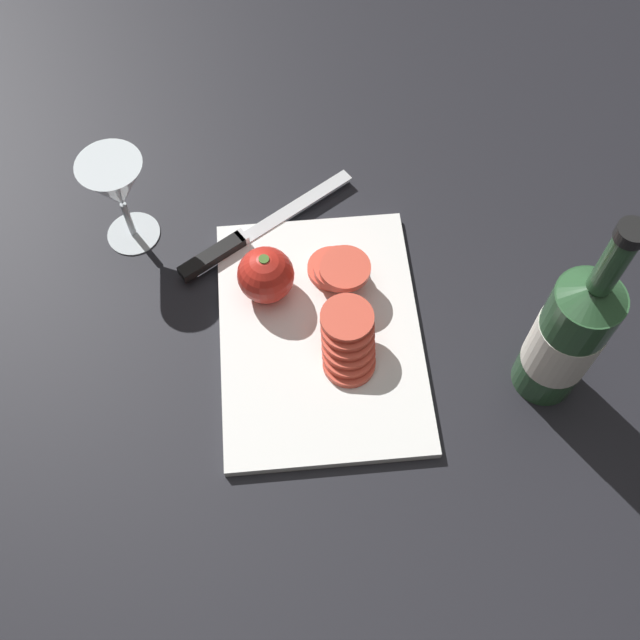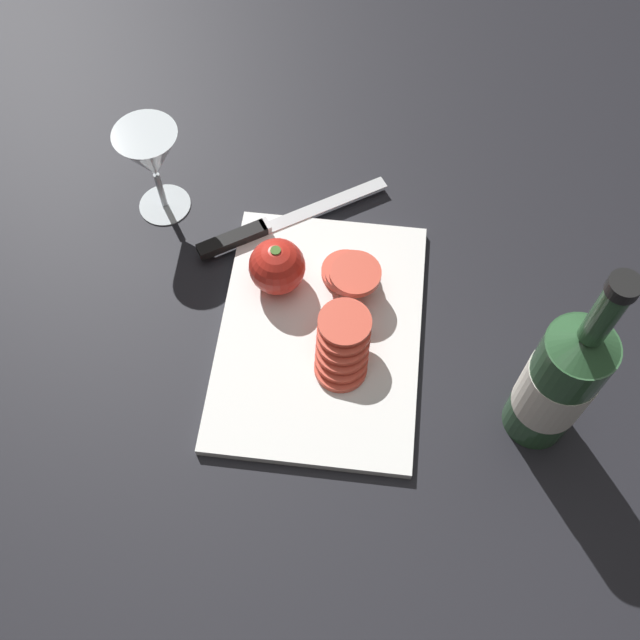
# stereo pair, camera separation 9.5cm
# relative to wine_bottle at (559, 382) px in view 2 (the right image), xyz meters

# --- Properties ---
(ground_plane) EXTENTS (3.00, 3.00, 0.00)m
(ground_plane) POSITION_rel_wine_bottle_xyz_m (-0.11, -0.25, -0.11)
(ground_plane) COLOR black
(cutting_board) EXTENTS (0.36, 0.26, 0.01)m
(cutting_board) POSITION_rel_wine_bottle_xyz_m (-0.09, -0.28, -0.11)
(cutting_board) COLOR white
(cutting_board) RESTS_ON ground_plane
(wine_bottle) EXTENTS (0.08, 0.08, 0.32)m
(wine_bottle) POSITION_rel_wine_bottle_xyz_m (0.00, 0.00, 0.00)
(wine_bottle) COLOR #2D5633
(wine_bottle) RESTS_ON ground_plane
(wine_glass) EXTENTS (0.09, 0.09, 0.15)m
(wine_glass) POSITION_rel_wine_bottle_xyz_m (-0.27, -0.53, -0.01)
(wine_glass) COLOR silver
(wine_glass) RESTS_ON ground_plane
(whole_tomato) EXTENTS (0.08, 0.08, 0.08)m
(whole_tomato) POSITION_rel_wine_bottle_xyz_m (-0.16, -0.34, -0.06)
(whole_tomato) COLOR red
(whole_tomato) RESTS_ON cutting_board
(knife) EXTENTS (0.18, 0.26, 0.01)m
(knife) POSITION_rel_wine_bottle_xyz_m (-0.23, -0.39, -0.09)
(knife) COLOR silver
(knife) RESTS_ON cutting_board
(tomato_slice_stack_near) EXTENTS (0.11, 0.07, 0.06)m
(tomato_slice_stack_near) POSITION_rel_wine_bottle_xyz_m (-0.05, -0.24, -0.07)
(tomato_slice_stack_near) COLOR #DB4C38
(tomato_slice_stack_near) RESTS_ON cutting_board
(tomato_slice_stack_far) EXTENTS (0.09, 0.08, 0.05)m
(tomato_slice_stack_far) POSITION_rel_wine_bottle_xyz_m (-0.17, -0.25, -0.08)
(tomato_slice_stack_far) COLOR #DB4C38
(tomato_slice_stack_far) RESTS_ON cutting_board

